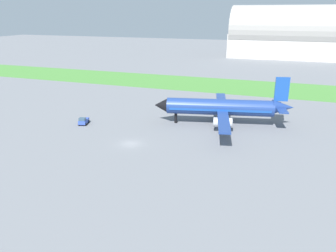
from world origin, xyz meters
name	(u,v)px	position (x,y,z in m)	size (l,w,h in m)	color
ground_plane	(131,144)	(0.00, 0.00, 0.00)	(600.00, 600.00, 0.00)	slate
grass_taxiway_strip	(205,84)	(0.00, 67.38, 0.04)	(360.00, 28.00, 0.08)	#478438
airplane_midfield_jet	(222,108)	(15.83, 19.63, 4.45)	(34.18, 34.63, 12.37)	navy
pushback_tug_near_gate	(83,121)	(-17.06, 8.03, 0.91)	(2.85, 3.95, 1.95)	#334FB2
hangar_distant	(283,35)	(25.08, 164.18, 13.93)	(64.26, 28.78, 31.44)	#BCB7B2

